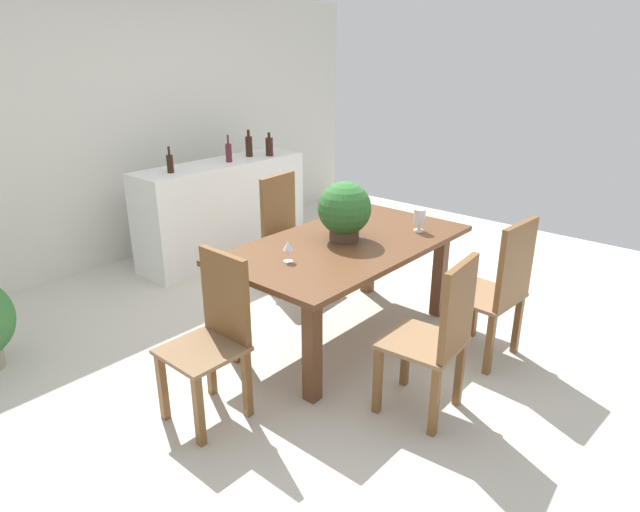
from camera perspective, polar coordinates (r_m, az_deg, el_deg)
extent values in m
plane|color=beige|center=(4.36, 0.74, -7.42)|extent=(7.04, 7.04, 0.00)
cube|color=silver|center=(5.91, -19.32, 12.30)|extent=(6.40, 0.10, 2.60)
cube|color=brown|center=(3.96, 2.74, 1.24)|extent=(1.87, 1.03, 0.04)
cube|color=brown|center=(3.38, -0.82, -9.56)|extent=(0.09, 0.09, 0.72)
cube|color=brown|center=(4.53, 12.29, -1.81)|extent=(0.09, 0.09, 0.72)
cube|color=brown|center=(3.83, -8.82, -5.92)|extent=(0.09, 0.09, 0.72)
cube|color=brown|center=(4.87, 5.03, 0.27)|extent=(0.09, 0.09, 0.72)
cube|color=brown|center=(3.41, -15.97, -12.88)|extent=(0.04, 0.04, 0.44)
cube|color=brown|center=(3.17, -12.44, -15.40)|extent=(0.04, 0.04, 0.44)
cube|color=brown|center=(3.57, -11.27, -10.78)|extent=(0.04, 0.04, 0.44)
cube|color=brown|center=(3.34, -7.57, -12.96)|extent=(0.04, 0.04, 0.44)
cube|color=olive|center=(3.24, -12.12, -9.52)|extent=(0.43, 0.42, 0.03)
cube|color=brown|center=(3.22, -9.79, -4.06)|extent=(0.04, 0.38, 0.53)
cube|color=brown|center=(4.31, 15.71, -5.34)|extent=(0.05, 0.05, 0.44)
cube|color=brown|center=(4.00, 12.86, -7.22)|extent=(0.05, 0.05, 0.44)
cube|color=brown|center=(4.18, 19.76, -6.69)|extent=(0.05, 0.05, 0.44)
cube|color=brown|center=(3.86, 17.16, -8.77)|extent=(0.05, 0.05, 0.44)
cube|color=olive|center=(3.98, 16.73, -3.98)|extent=(0.50, 0.44, 0.03)
cube|color=brown|center=(3.80, 19.65, -0.77)|extent=(0.44, 0.07, 0.56)
cube|color=brown|center=(4.74, -2.28, -2.05)|extent=(0.05, 0.05, 0.44)
cube|color=brown|center=(5.04, 0.53, -0.59)|extent=(0.05, 0.05, 0.44)
cube|color=brown|center=(4.95, -5.52, -1.11)|extent=(0.05, 0.05, 0.44)
cube|color=brown|center=(5.24, -2.65, 0.24)|extent=(0.05, 0.05, 0.44)
cube|color=olive|center=(4.91, -2.51, 1.69)|extent=(0.51, 0.47, 0.03)
cube|color=brown|center=(4.94, -4.35, 5.26)|extent=(0.44, 0.08, 0.55)
cube|color=brown|center=(3.63, 8.86, -10.05)|extent=(0.05, 0.05, 0.44)
cube|color=brown|center=(3.36, 6.01, -12.66)|extent=(0.05, 0.05, 0.44)
cube|color=brown|center=(3.51, 14.24, -11.65)|extent=(0.05, 0.05, 0.44)
cube|color=brown|center=(3.23, 11.78, -14.55)|extent=(0.05, 0.05, 0.44)
cube|color=olive|center=(3.30, 10.48, -8.77)|extent=(0.47, 0.47, 0.03)
cube|color=brown|center=(3.11, 14.13, -5.26)|extent=(0.40, 0.08, 0.53)
cylinder|color=#4C3828|center=(3.97, 2.52, 2.32)|extent=(0.22, 0.22, 0.09)
sphere|color=#2D662D|center=(3.92, 2.56, 4.95)|extent=(0.38, 0.38, 0.38)
sphere|color=#C64C56|center=(3.85, 0.46, 4.05)|extent=(0.04, 0.04, 0.04)
sphere|color=#C64C56|center=(3.98, 0.44, 5.39)|extent=(0.06, 0.06, 0.06)
sphere|color=#C64C56|center=(3.85, 1.39, 3.93)|extent=(0.05, 0.05, 0.05)
sphere|color=#C64C56|center=(4.05, 3.25, 5.05)|extent=(0.05, 0.05, 0.05)
sphere|color=#C64C56|center=(3.80, 3.67, 4.91)|extent=(0.05, 0.05, 0.05)
sphere|color=#C64C56|center=(4.00, 3.63, 6.18)|extent=(0.04, 0.04, 0.04)
cylinder|color=silver|center=(4.23, 10.18, 2.61)|extent=(0.08, 0.08, 0.01)
cylinder|color=silver|center=(4.22, 10.20, 2.99)|extent=(0.03, 0.03, 0.05)
cylinder|color=silver|center=(4.20, 10.28, 4.05)|extent=(0.09, 0.09, 0.12)
cylinder|color=silver|center=(4.36, 2.02, 3.48)|extent=(0.09, 0.09, 0.01)
cylinder|color=silver|center=(4.35, 2.03, 3.75)|extent=(0.02, 0.02, 0.03)
cylinder|color=silver|center=(4.33, 2.04, 4.81)|extent=(0.12, 0.12, 0.14)
cylinder|color=silver|center=(3.59, -3.31, -0.54)|extent=(0.06, 0.06, 0.00)
cylinder|color=silver|center=(3.57, -3.32, 0.07)|extent=(0.01, 0.01, 0.08)
cone|color=silver|center=(3.55, -3.34, 1.10)|extent=(0.07, 0.07, 0.06)
cube|color=white|center=(5.78, -9.94, 4.76)|extent=(1.86, 0.51, 0.99)
cylinder|color=black|center=(5.91, -5.28, 11.20)|extent=(0.08, 0.08, 0.19)
cylinder|color=black|center=(5.89, -5.32, 12.37)|extent=(0.03, 0.03, 0.05)
cylinder|color=#511E28|center=(5.64, -9.44, 10.49)|extent=(0.06, 0.06, 0.18)
cylinder|color=#511E28|center=(5.62, -9.52, 11.83)|extent=(0.02, 0.02, 0.09)
cylinder|color=black|center=(5.26, -15.27, 9.19)|extent=(0.06, 0.06, 0.16)
cylinder|color=black|center=(5.23, -15.40, 10.47)|extent=(0.02, 0.02, 0.08)
cylinder|color=black|center=(5.90, -7.37, 11.19)|extent=(0.07, 0.07, 0.21)
cylinder|color=black|center=(5.87, -7.44, 12.52)|extent=(0.03, 0.03, 0.07)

